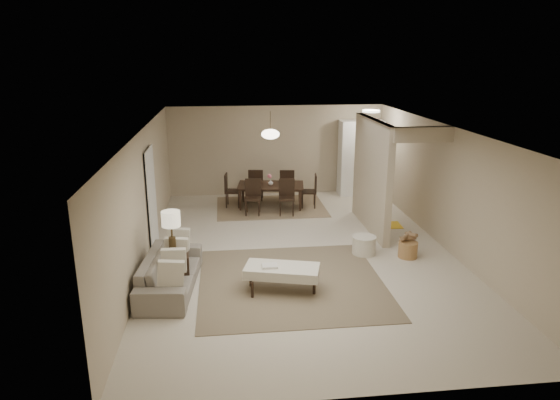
{
  "coord_description": "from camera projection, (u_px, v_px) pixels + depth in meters",
  "views": [
    {
      "loc": [
        -1.49,
        -9.31,
        3.86
      ],
      "look_at": [
        -0.39,
        0.21,
        1.05
      ],
      "focal_mm": 32.0,
      "sensor_mm": 36.0,
      "label": 1
    }
  ],
  "objects": [
    {
      "name": "left_wall",
      "position": [
        145.0,
        197.0,
        9.44
      ],
      "size": [
        0.0,
        9.0,
        9.0
      ],
      "primitive_type": "plane",
      "rotation": [
        1.57,
        0.0,
        1.57
      ],
      "color": "#BAA88D",
      "rests_on": "floor"
    },
    {
      "name": "pendant_light",
      "position": [
        270.0,
        134.0,
        12.56
      ],
      "size": [
        0.46,
        0.46,
        0.71
      ],
      "color": "#4D3B21",
      "rests_on": "ceiling"
    },
    {
      "name": "ceiling",
      "position": [
        302.0,
        129.0,
        9.42
      ],
      "size": [
        9.0,
        9.0,
        0.0
      ],
      "primitive_type": "plane",
      "rotation": [
        3.14,
        0.0,
        0.0
      ],
      "color": "white",
      "rests_on": "back_wall"
    },
    {
      "name": "partition",
      "position": [
        372.0,
        175.0,
        11.16
      ],
      "size": [
        0.15,
        2.5,
        2.5
      ],
      "primitive_type": "cube",
      "color": "#BAA88D",
      "rests_on": "floor"
    },
    {
      "name": "right_wall",
      "position": [
        447.0,
        188.0,
        10.1
      ],
      "size": [
        0.0,
        9.0,
        9.0
      ],
      "primitive_type": "plane",
      "rotation": [
        1.57,
        0.0,
        -1.57
      ],
      "color": "#BAA88D",
      "rests_on": "floor"
    },
    {
      "name": "table_lamp",
      "position": [
        171.0,
        223.0,
        8.38
      ],
      "size": [
        0.32,
        0.32,
        0.76
      ],
      "color": "#4D3B21",
      "rests_on": "side_table"
    },
    {
      "name": "dining_table",
      "position": [
        271.0,
        196.0,
        13.01
      ],
      "size": [
        1.81,
        1.17,
        0.6
      ],
      "primitive_type": "imported",
      "rotation": [
        0.0,
        0.0,
        -0.13
      ],
      "color": "black",
      "rests_on": "dining_rug"
    },
    {
      "name": "floor",
      "position": [
        300.0,
        252.0,
        10.13
      ],
      "size": [
        9.0,
        9.0,
        0.0
      ],
      "primitive_type": "plane",
      "color": "beige",
      "rests_on": "ground"
    },
    {
      "name": "dining_rug",
      "position": [
        271.0,
        207.0,
        13.09
      ],
      "size": [
        2.8,
        2.1,
        0.01
      ],
      "primitive_type": "cube",
      "color": "#8C7456",
      "rests_on": "floor"
    },
    {
      "name": "vase",
      "position": [
        271.0,
        182.0,
        12.91
      ],
      "size": [
        0.14,
        0.14,
        0.14
      ],
      "primitive_type": "imported",
      "rotation": [
        0.0,
        0.0,
        0.02
      ],
      "color": "white",
      "rests_on": "dining_table"
    },
    {
      "name": "doorway",
      "position": [
        151.0,
        200.0,
        10.08
      ],
      "size": [
        0.04,
        0.9,
        2.04
      ],
      "primitive_type": "cube",
      "color": "black",
      "rests_on": "floor"
    },
    {
      "name": "sofa",
      "position": [
        170.0,
        272.0,
        8.46
      ],
      "size": [
        2.15,
        1.0,
        0.61
      ],
      "primitive_type": "imported",
      "rotation": [
        0.0,
        0.0,
        1.48
      ],
      "color": "gray",
      "rests_on": "floor"
    },
    {
      "name": "living_rug",
      "position": [
        291.0,
        282.0,
        8.77
      ],
      "size": [
        3.2,
        3.2,
        0.01
      ],
      "primitive_type": "cube",
      "color": "brown",
      "rests_on": "floor"
    },
    {
      "name": "back_wall",
      "position": [
        276.0,
        150.0,
        14.06
      ],
      "size": [
        6.0,
        0.0,
        6.0
      ],
      "primitive_type": "plane",
      "rotation": [
        1.57,
        0.0,
        0.0
      ],
      "color": "#BAA88D",
      "rests_on": "floor"
    },
    {
      "name": "side_table",
      "position": [
        174.0,
        269.0,
        8.62
      ],
      "size": [
        0.56,
        0.56,
        0.57
      ],
      "primitive_type": "cube",
      "rotation": [
        0.0,
        0.0,
        0.07
      ],
      "color": "black",
      "rests_on": "floor"
    },
    {
      "name": "dining_chairs",
      "position": [
        271.0,
        191.0,
        12.97
      ],
      "size": [
        2.4,
        1.86,
        0.88
      ],
      "color": "black",
      "rests_on": "dining_rug"
    },
    {
      "name": "round_pouf",
      "position": [
        364.0,
        245.0,
        9.96
      ],
      "size": [
        0.48,
        0.48,
        0.37
      ],
      "primitive_type": "cylinder",
      "color": "beige",
      "rests_on": "floor"
    },
    {
      "name": "ottoman_bench",
      "position": [
        282.0,
        271.0,
        8.37
      ],
      "size": [
        1.34,
        0.87,
        0.44
      ],
      "rotation": [
        0.0,
        0.0,
        -0.27
      ],
      "color": "beige",
      "rests_on": "living_rug"
    },
    {
      "name": "pantry_cabinet",
      "position": [
        360.0,
        158.0,
        14.05
      ],
      "size": [
        1.2,
        0.55,
        2.1
      ],
      "primitive_type": "cube",
      "color": "white",
      "rests_on": "floor"
    },
    {
      "name": "wicker_basket",
      "position": [
        408.0,
        250.0,
        9.82
      ],
      "size": [
        0.38,
        0.38,
        0.32
      ],
      "primitive_type": "cylinder",
      "rotation": [
        0.0,
        0.0,
        0.02
      ],
      "color": "#99653D",
      "rests_on": "floor"
    },
    {
      "name": "flush_light",
      "position": [
        371.0,
        111.0,
        12.74
      ],
      "size": [
        0.44,
        0.44,
        0.05
      ],
      "primitive_type": "cylinder",
      "color": "white",
      "rests_on": "ceiling"
    },
    {
      "name": "yellow_mat",
      "position": [
        383.0,
        225.0,
        11.68
      ],
      "size": [
        0.87,
        0.56,
        0.01
      ],
      "primitive_type": "cube",
      "rotation": [
        0.0,
        0.0,
        -0.06
      ],
      "color": "yellow",
      "rests_on": "floor"
    }
  ]
}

